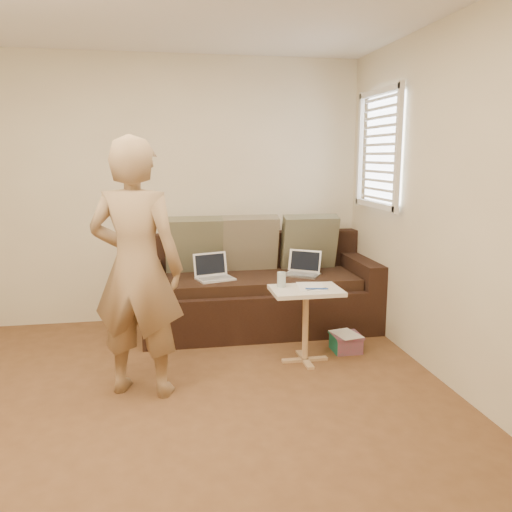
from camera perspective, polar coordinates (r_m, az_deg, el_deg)
name	(u,v)px	position (r m, az deg, el deg)	size (l,w,h in m)	color
floor	(170,426)	(3.45, -9.33, -17.79)	(4.50, 4.50, 0.00)	brown
wall_back	(161,191)	(5.29, -10.32, 6.96)	(4.00, 4.00, 0.00)	beige
wall_front	(177,380)	(0.85, -8.57, -13.22)	(4.00, 4.00, 0.00)	beige
wall_right	(480,210)	(3.66, 23.17, 4.57)	(4.50, 4.50, 0.00)	beige
window_blinds	(380,149)	(4.94, 13.28, 11.23)	(0.12, 0.88, 1.08)	white
sofa	(259,285)	(5.04, 0.34, -3.13)	(2.20, 0.95, 0.85)	black
pillow_left	(194,245)	(5.13, -6.76, 1.19)	(0.55, 0.14, 0.55)	#55553E
pillow_mid	(250,243)	(5.18, -0.68, 1.38)	(0.55, 0.14, 0.55)	#6A654C
pillow_right	(309,242)	(5.29, 5.80, 1.51)	(0.55, 0.14, 0.55)	#55553E
laptop_silver	(302,276)	(5.02, 5.00, -2.13)	(0.32, 0.23, 0.21)	#B7BABC
laptop_white	(215,280)	(4.85, -4.45, -2.59)	(0.33, 0.24, 0.24)	white
person	(137,268)	(3.65, -12.86, -1.32)	(0.65, 0.44, 1.79)	#957C51
side_table	(305,325)	(4.27, 5.39, -7.50)	(0.55, 0.39, 0.61)	silver
drinking_glass	(281,280)	(4.21, 2.78, -2.57)	(0.07, 0.07, 0.12)	silver
scissors	(317,289)	(4.15, 6.62, -3.57)	(0.18, 0.10, 0.02)	silver
paper_on_table	(311,287)	(4.24, 6.01, -3.33)	(0.21, 0.30, 0.00)	white
striped_box	(346,342)	(4.60, 9.75, -9.24)	(0.24, 0.24, 0.15)	#D82069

